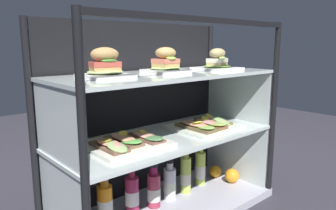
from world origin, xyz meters
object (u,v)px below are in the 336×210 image
juice_bottle_tucked_behind (170,183)px  juice_bottle_front_middle (186,175)px  open_sandwich_tray_far_right (127,143)px  juice_bottle_front_right_end (105,203)px  juice_bottle_back_right (154,190)px  plated_roll_sandwich_right_of_center (105,67)px  juice_bottle_near_post (200,168)px  plated_roll_sandwich_far_right (217,62)px  open_sandwich_tray_far_left (205,125)px  plated_roll_sandwich_near_left_corner (166,63)px  juice_bottle_front_left_end (132,195)px  orange_fruit_near_left_post (232,176)px  orange_fruit_beside_bottles (215,171)px

juice_bottle_tucked_behind → juice_bottle_front_middle: size_ratio=0.85×
open_sandwich_tray_far_right → juice_bottle_front_right_end: bearing=128.9°
open_sandwich_tray_far_right → juice_bottle_back_right: 0.36m
plated_roll_sandwich_right_of_center → juice_bottle_tucked_behind: (0.38, 0.03, -0.63)m
open_sandwich_tray_far_right → juice_bottle_near_post: bearing=8.3°
plated_roll_sandwich_far_right → open_sandwich_tray_far_left: size_ratio=0.60×
open_sandwich_tray_far_left → juice_bottle_front_middle: open_sandwich_tray_far_left is taller
open_sandwich_tray_far_right → juice_bottle_front_right_end: size_ratio=1.51×
plated_roll_sandwich_right_of_center → plated_roll_sandwich_near_left_corner: size_ratio=1.06×
plated_roll_sandwich_near_left_corner → juice_bottle_front_left_end: size_ratio=0.74×
open_sandwich_tray_far_left → juice_bottle_front_right_end: 0.64m
plated_roll_sandwich_far_right → juice_bottle_tucked_behind: 0.69m
orange_fruit_near_left_post → juice_bottle_front_middle: bearing=162.6°
orange_fruit_near_left_post → juice_bottle_back_right: bearing=170.8°
juice_bottle_front_right_end → juice_bottle_back_right: 0.26m
plated_roll_sandwich_near_left_corner → orange_fruit_near_left_post: 0.83m
plated_roll_sandwich_near_left_corner → open_sandwich_tray_far_right: size_ratio=0.52×
juice_bottle_front_right_end → plated_roll_sandwich_right_of_center: bearing=-97.0°
juice_bottle_back_right → orange_fruit_beside_bottles: bearing=3.5°
open_sandwich_tray_far_right → juice_bottle_tucked_behind: size_ratio=1.61×
open_sandwich_tray_far_right → orange_fruit_near_left_post: size_ratio=4.09×
juice_bottle_tucked_behind → orange_fruit_near_left_post: bearing=-12.6°
juice_bottle_front_middle → juice_bottle_tucked_behind: bearing=-180.0°
plated_roll_sandwich_right_of_center → open_sandwich_tray_far_right: size_ratio=0.55×
juice_bottle_front_left_end → orange_fruit_beside_bottles: (0.63, 0.02, -0.06)m
juice_bottle_front_right_end → orange_fruit_near_left_post: juice_bottle_front_right_end is taller
orange_fruit_beside_bottles → juice_bottle_back_right: bearing=-176.5°
orange_fruit_near_left_post → open_sandwich_tray_far_left: bearing=175.7°
orange_fruit_near_left_post → plated_roll_sandwich_far_right: bearing=172.3°
open_sandwich_tray_far_left → juice_bottle_front_middle: (-0.07, 0.08, -0.28)m
plated_roll_sandwich_near_left_corner → juice_bottle_front_left_end: plated_roll_sandwich_near_left_corner is taller
plated_roll_sandwich_near_left_corner → juice_bottle_front_middle: (0.18, 0.04, -0.62)m
plated_roll_sandwich_near_left_corner → juice_bottle_front_middle: size_ratio=0.71×
juice_bottle_front_right_end → orange_fruit_beside_bottles: juice_bottle_front_right_end is taller
open_sandwich_tray_far_left → juice_bottle_front_middle: size_ratio=1.37×
open_sandwich_tray_far_left → juice_bottle_near_post: bearing=52.9°
plated_roll_sandwich_near_left_corner → juice_bottle_tucked_behind: bearing=32.7°
plated_roll_sandwich_right_of_center → open_sandwich_tray_far_left: bearing=-4.4°
orange_fruit_beside_bottles → open_sandwich_tray_far_left: bearing=-154.9°
open_sandwich_tray_far_right → juice_bottle_back_right: (0.19, 0.05, -0.30)m
plated_roll_sandwich_right_of_center → juice_bottle_front_left_end: size_ratio=0.78×
plated_roll_sandwich_right_of_center → juice_bottle_front_left_end: (0.15, 0.04, -0.62)m
juice_bottle_front_right_end → juice_bottle_front_left_end: 0.14m
plated_roll_sandwich_right_of_center → juice_bottle_near_post: plated_roll_sandwich_right_of_center is taller
plated_roll_sandwich_right_of_center → juice_bottle_tucked_behind: 0.74m
plated_roll_sandwich_near_left_corner → plated_roll_sandwich_right_of_center: bearing=178.7°
juice_bottle_near_post → orange_fruit_beside_bottles: bearing=1.3°
juice_bottle_front_middle → orange_fruit_beside_bottles: (0.28, 0.02, -0.06)m
juice_bottle_front_right_end → orange_fruit_near_left_post: size_ratio=2.71×
plated_roll_sandwich_far_right → juice_bottle_near_post: plated_roll_sandwich_far_right is taller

